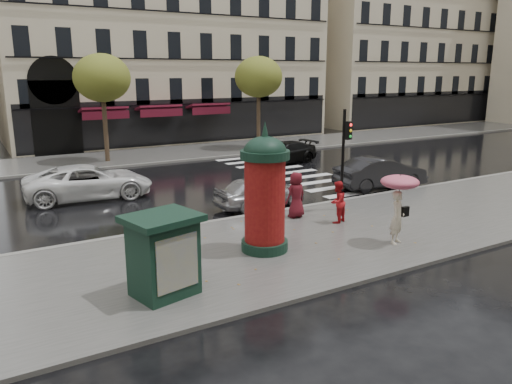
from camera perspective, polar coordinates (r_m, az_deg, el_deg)
ground at (r=17.31m, az=5.28°, el=-5.22°), size 160.00×160.00×0.00m
near_sidewalk at (r=16.91m, az=6.28°, el=-5.49°), size 90.00×7.00×0.12m
far_sidewalk at (r=34.10m, az=-13.73°, el=3.92°), size 90.00×6.00×0.12m
near_kerb at (r=19.68m, az=0.18°, el=-2.62°), size 90.00×0.25×0.14m
far_kerb at (r=31.28m, az=-12.11°, el=3.18°), size 90.00×0.25×0.14m
zebra_crossing at (r=28.25m, az=3.80°, el=2.22°), size 3.60×11.75×0.01m
bldg_far_corner at (r=46.34m, az=-11.30°, el=20.48°), size 26.00×14.00×22.90m
bldg_far_right at (r=61.72m, az=15.46°, el=18.49°), size 24.00×14.00×22.90m
tree_far_left at (r=32.17m, az=-17.20°, el=12.31°), size 3.40×3.40×6.64m
tree_far_right at (r=36.39m, az=0.29°, el=12.98°), size 3.40×3.40×6.64m
woman_umbrella at (r=16.56m, az=16.02°, el=-0.60°), size 1.21×1.21×2.33m
woman_red at (r=18.58m, az=9.28°, el=-1.13°), size 0.92×0.83×1.56m
man_burgundy at (r=19.06m, az=4.60°, el=-0.31°), size 0.92×0.66×1.76m
morris_column at (r=15.22m, az=1.01°, el=0.24°), size 1.50×1.50×4.04m
traffic_light at (r=19.98m, az=10.11°, el=4.74°), size 0.28×0.39×4.03m
newsstand at (r=12.62m, az=-10.54°, el=-6.99°), size 1.99×1.79×2.06m
car_silver at (r=20.92m, az=0.41°, el=0.06°), size 3.95×1.65×1.34m
car_darkgrey at (r=25.08m, az=14.05°, el=2.14°), size 4.76×2.11×1.52m
car_white at (r=23.51m, az=-18.53°, el=1.10°), size 5.73×3.06×1.53m
car_black at (r=31.09m, az=3.20°, el=4.51°), size 4.77×2.45×1.32m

